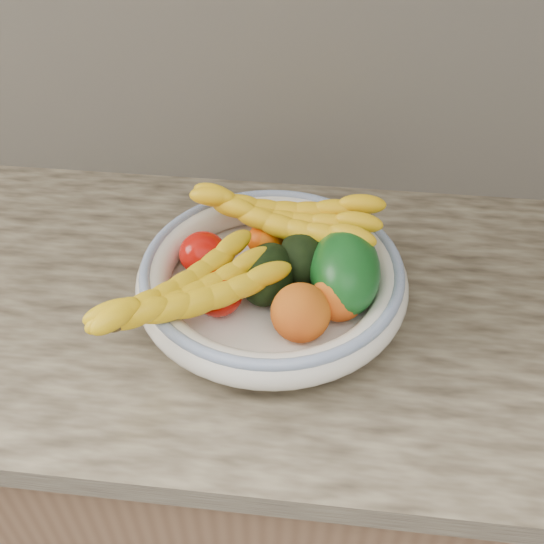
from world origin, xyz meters
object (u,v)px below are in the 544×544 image
Objects in this scene: green_mango at (345,271)px; banana_bunch_back at (283,221)px; banana_bunch_front at (188,297)px; fruit_bowl at (272,278)px.

banana_bunch_back is at bearing 131.78° from green_mango.
banana_bunch_front is at bearing -112.80° from banana_bunch_back.
green_mango reaches higher than banana_bunch_front.
banana_bunch_back is at bearing 84.92° from fruit_bowl.
banana_bunch_front is at bearing -139.48° from fruit_bowl.
fruit_bowl is 0.14m from banana_bunch_front.
green_mango is 0.49× the size of banana_bunch_back.
banana_bunch_back is 0.20m from banana_bunch_front.
green_mango reaches higher than fruit_bowl.
banana_bunch_front is (-0.11, -0.17, -0.01)m from banana_bunch_back.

